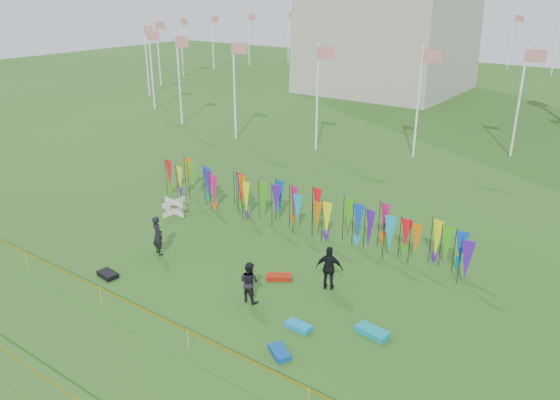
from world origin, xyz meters
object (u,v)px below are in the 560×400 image
Objects in this scene: person_left at (158,235)px; person_right at (329,268)px; kite_bag_turquoise at (298,326)px; kite_bag_red at (279,277)px; person_mid at (249,282)px; box_kite at (174,207)px; kite_bag_black at (108,274)px; kite_bag_teal at (372,332)px; kite_bag_blue at (279,352)px.

person_left is 1.00× the size of person_right.
kite_bag_turquoise is 3.73m from kite_bag_red.
person_mid is at bearing -169.95° from person_left.
box_kite is 0.46× the size of person_right.
person_right is at bearing -128.31° from person_mid.
kite_bag_black is (-8.33, -4.81, -0.85)m from person_right.
kite_bag_black is (-0.18, -2.82, -0.85)m from person_left.
kite_bag_teal is (11.12, 0.13, -0.84)m from person_left.
box_kite is at bearing -35.81° from person_left.
person_left is 1.79× the size of kite_bag_red.
kite_bag_turquoise is at bearing 170.35° from person_mid.
person_left is at bearing 172.61° from kite_bag_turquoise.
kite_bag_black is (2.73, -6.60, -0.34)m from box_kite.
kite_bag_teal is (11.30, 2.95, 0.01)m from kite_bag_black.
box_kite is at bearing 165.43° from kite_bag_teal.
kite_bag_teal is (2.06, 2.92, 0.01)m from kite_bag_blue.
kite_bag_red is at bearing -14.99° from box_kite.
person_mid reaches higher than kite_bag_red.
kite_bag_teal is at bearing -13.84° from kite_bag_red.
person_left is 2.95m from kite_bag_black.
person_left reaches higher than person_mid.
kite_bag_black is at bearing -179.81° from kite_bag_blue.
person_mid is at bearing 145.17° from kite_bag_blue.
person_mid is 1.79× the size of kite_bag_turquoise.
kite_bag_teal reaches higher than kite_bag_blue.
kite_bag_blue is (3.00, -2.09, -0.76)m from person_mid.
person_left reaches higher than kite_bag_teal.
kite_bag_blue is 5.19m from kite_bag_red.
person_right is at bearing 15.45° from kite_bag_red.
person_mid is at bearing 18.77° from kite_bag_black.
kite_bag_blue is at bearing -125.18° from kite_bag_teal.
kite_bag_red is (-3.07, 4.18, -0.00)m from kite_bag_blue.
kite_bag_teal reaches higher than kite_bag_black.
person_left is 11.16m from kite_bag_teal.
kite_bag_blue is at bearing -53.74° from kite_bag_red.
box_kite is 7.15m from kite_bag_black.
person_right is (11.06, -1.79, 0.52)m from box_kite.
kite_bag_black is at bearing 8.76° from person_right.
kite_bag_black is at bearing 103.05° from person_left.
kite_bag_black is at bearing -169.28° from kite_bag_turquoise.
person_mid is 1.79× the size of kite_bag_blue.
kite_bag_teal is at bearing 14.63° from kite_bag_black.
person_right reaches higher than kite_bag_turquoise.
kite_bag_blue is (0.33, -1.66, 0.00)m from kite_bag_turquoise.
box_kite reaches higher than kite_bag_red.
person_mid is 5.18m from kite_bag_teal.
kite_bag_red is at bearing -88.69° from person_mid.
person_right is 4.94m from kite_bag_blue.
kite_bag_turquoise is 0.80× the size of kite_bag_teal.
kite_bag_teal is at bearing 27.88° from kite_bag_turquoise.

